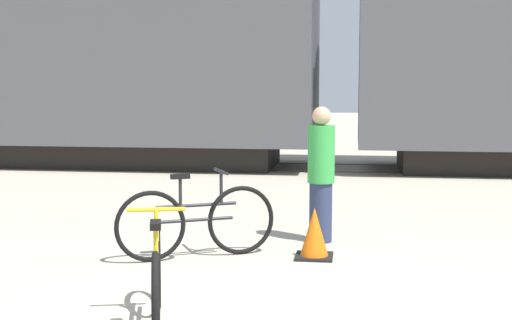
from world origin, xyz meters
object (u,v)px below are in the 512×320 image
at_px(bicycle_yellow, 157,280).
at_px(bicycle_black, 197,221).
at_px(person_in_green, 321,174).
at_px(traffic_cone, 314,235).
at_px(freight_train, 338,33).

relative_size(bicycle_yellow, bicycle_black, 1.05).
bearing_deg(bicycle_yellow, person_in_green, 71.16).
bearing_deg(traffic_cone, bicycle_yellow, -113.91).
height_order(freight_train, bicycle_yellow, freight_train).
bearing_deg(bicycle_black, bicycle_yellow, -85.18).
xyz_separation_m(freight_train, bicycle_yellow, (-1.08, -10.59, -2.57)).
bearing_deg(traffic_cone, freight_train, 89.90).
bearing_deg(person_in_green, bicycle_black, -86.17).
height_order(freight_train, bicycle_black, freight_train).
bearing_deg(bicycle_black, traffic_cone, 8.11).
distance_m(bicycle_black, traffic_cone, 1.27).
relative_size(freight_train, traffic_cone, 43.04).
height_order(bicycle_yellow, bicycle_black, bicycle_black).
bearing_deg(bicycle_yellow, traffic_cone, 66.09).
bearing_deg(bicycle_yellow, freight_train, 84.19).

